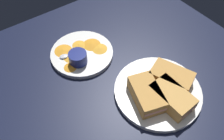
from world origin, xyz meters
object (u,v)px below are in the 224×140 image
at_px(sandwich_half_near, 146,94).
at_px(ramekin_light_gravy, 78,57).
at_px(ramekin_dark_sauce, 175,79).
at_px(spoon_by_dark_ramekin, 163,91).
at_px(plate_chips_companion, 81,54).
at_px(spoon_by_gravy_ramekin, 67,55).
at_px(plate_sandwich_main, 158,91).
at_px(sandwich_half_extra, 171,77).
at_px(sandwich_half_far, 172,97).

xyz_separation_m(sandwich_half_near, ramekin_light_gravy, (0.25, 0.09, -0.00)).
xyz_separation_m(ramekin_dark_sauce, ramekin_light_gravy, (0.26, 0.21, 0.00)).
bearing_deg(spoon_by_dark_ramekin, plate_chips_companion, 22.77).
relative_size(plate_chips_companion, ramekin_light_gravy, 3.59).
relative_size(ramekin_dark_sauce, ramekin_light_gravy, 1.03).
bearing_deg(spoon_by_gravy_ramekin, plate_chips_companion, -103.90).
relative_size(spoon_by_dark_ramekin, ramekin_light_gravy, 1.56).
distance_m(sandwich_half_near, plate_chips_companion, 0.29).
bearing_deg(spoon_by_gravy_ramekin, plate_sandwich_main, -151.19).
relative_size(sandwich_half_extra, spoon_by_dark_ramekin, 1.50).
bearing_deg(sandwich_half_far, spoon_by_dark_ramekin, -12.12).
bearing_deg(spoon_by_dark_ramekin, sandwich_half_extra, -71.85).
bearing_deg(sandwich_half_extra, sandwich_half_near, 90.83).
distance_m(ramekin_light_gravy, spoon_by_gravy_ramekin, 0.05).
xyz_separation_m(spoon_by_dark_ramekin, ramekin_light_gravy, (0.26, 0.15, 0.02)).
bearing_deg(sandwich_half_extra, plate_chips_companion, 30.75).
xyz_separation_m(ramekin_dark_sauce, spoon_by_gravy_ramekin, (0.31, 0.23, -0.01)).
height_order(plate_sandwich_main, sandwich_half_near, sandwich_half_near).
bearing_deg(sandwich_half_far, sandwich_half_extra, -44.17).
bearing_deg(plate_chips_companion, sandwich_half_extra, -149.25).
bearing_deg(ramekin_dark_sauce, ramekin_light_gravy, 38.51).
bearing_deg(sandwich_half_near, spoon_by_gravy_ramekin, 20.32).
xyz_separation_m(sandwich_half_far, spoon_by_dark_ramekin, (0.04, -0.01, -0.02)).
relative_size(sandwich_half_far, spoon_by_dark_ramekin, 1.37).
height_order(sandwich_half_far, plate_chips_companion, sandwich_half_far).
distance_m(sandwich_half_near, sandwich_half_extra, 0.11).
xyz_separation_m(plate_chips_companion, ramekin_light_gravy, (-0.03, 0.03, 0.03)).
relative_size(sandwich_half_extra, spoon_by_gravy_ramekin, 1.51).
xyz_separation_m(plate_sandwich_main, spoon_by_dark_ramekin, (-0.01, -0.01, 0.01)).
xyz_separation_m(sandwich_half_near, sandwich_half_extra, (0.00, -0.11, 0.00)).
xyz_separation_m(sandwich_half_near, plate_chips_companion, (0.29, 0.06, -0.03)).
xyz_separation_m(sandwich_half_far, plate_chips_companion, (0.34, 0.12, -0.03)).
height_order(sandwich_half_far, sandwich_half_extra, same).
xyz_separation_m(plate_sandwich_main, plate_chips_companion, (0.29, 0.12, 0.00)).
distance_m(ramekin_dark_sauce, spoon_by_gravy_ramekin, 0.38).
relative_size(sandwich_half_near, sandwich_half_extra, 0.99).
distance_m(ramekin_dark_sauce, spoon_by_dark_ramekin, 0.06).
relative_size(plate_sandwich_main, ramekin_dark_sauce, 4.29).
height_order(sandwich_half_near, ramekin_dark_sauce, sandwich_half_near).
relative_size(sandwich_half_extra, ramekin_dark_sauce, 2.29).
height_order(ramekin_dark_sauce, spoon_by_dark_ramekin, ramekin_dark_sauce).
height_order(spoon_by_dark_ramekin, spoon_by_gravy_ramekin, same).
relative_size(sandwich_half_extra, plate_chips_companion, 0.65).
bearing_deg(ramekin_dark_sauce, spoon_by_gravy_ramekin, 36.41).
bearing_deg(sandwich_half_near, spoon_by_dark_ramekin, -101.62).
bearing_deg(ramekin_dark_sauce, sandwich_half_extra, 43.31).
height_order(sandwich_half_near, ramekin_light_gravy, sandwich_half_near).
distance_m(plate_sandwich_main, sandwich_half_extra, 0.06).
bearing_deg(plate_sandwich_main, sandwich_half_far, -179.17).
height_order(sandwich_half_extra, spoon_by_dark_ramekin, sandwich_half_extra).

